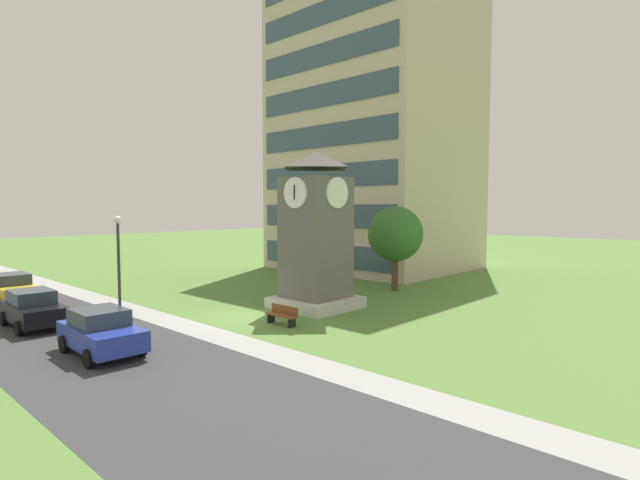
{
  "coord_description": "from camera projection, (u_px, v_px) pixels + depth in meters",
  "views": [
    {
      "loc": [
        19.28,
        -14.61,
        5.48
      ],
      "look_at": [
        0.62,
        5.41,
        3.64
      ],
      "focal_mm": 27.26,
      "sensor_mm": 36.0,
      "label": 1
    }
  ],
  "objects": [
    {
      "name": "ground_plane",
      "position": [
        237.0,
        318.0,
        24.15
      ],
      "size": [
        160.0,
        160.0,
        0.0
      ],
      "primitive_type": "plane",
      "color": "#567F38"
    },
    {
      "name": "clock_tower",
      "position": [
        316.0,
        240.0,
        26.28
      ],
      "size": [
        3.97,
        3.97,
        8.46
      ],
      "color": "#605B56",
      "rests_on": "ground"
    },
    {
      "name": "street_asphalt",
      "position": [
        91.0,
        348.0,
        18.98
      ],
      "size": [
        120.0,
        7.2,
        0.01
      ],
      "primitive_type": "cube",
      "color": "#38383A",
      "rests_on": "ground"
    },
    {
      "name": "office_building",
      "position": [
        375.0,
        126.0,
        43.66
      ],
      "size": [
        15.23,
        13.67,
        25.6
      ],
      "color": "beige",
      "rests_on": "ground"
    },
    {
      "name": "park_bench",
      "position": [
        282.0,
        315.0,
        22.68
      ],
      "size": [
        1.81,
        0.5,
        0.88
      ],
      "color": "brown",
      "rests_on": "ground"
    },
    {
      "name": "parked_car_black",
      "position": [
        33.0,
        308.0,
        22.22
      ],
      "size": [
        4.26,
        2.11,
        1.69
      ],
      "color": "black",
      "rests_on": "ground"
    },
    {
      "name": "kerb_strip",
      "position": [
        190.0,
        327.0,
        22.19
      ],
      "size": [
        120.0,
        1.6,
        0.01
      ],
      "primitive_type": "cube",
      "color": "#9E9E99",
      "rests_on": "ground"
    },
    {
      "name": "tree_near_tower",
      "position": [
        395.0,
        234.0,
        31.76
      ],
      "size": [
        3.62,
        3.62,
        5.56
      ],
      "color": "#513823",
      "rests_on": "ground"
    },
    {
      "name": "parked_car_blue",
      "position": [
        101.0,
        331.0,
        18.09
      ],
      "size": [
        4.09,
        2.16,
        1.69
      ],
      "color": "#23389E",
      "rests_on": "ground"
    },
    {
      "name": "parked_car_yellow",
      "position": [
        12.0,
        288.0,
        27.75
      ],
      "size": [
        4.21,
        2.13,
        1.69
      ],
      "color": "gold",
      "rests_on": "ground"
    },
    {
      "name": "street_lamp",
      "position": [
        118.0,
        255.0,
        23.12
      ],
      "size": [
        0.36,
        0.36,
        5.08
      ],
      "color": "#333338",
      "rests_on": "ground"
    }
  ]
}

